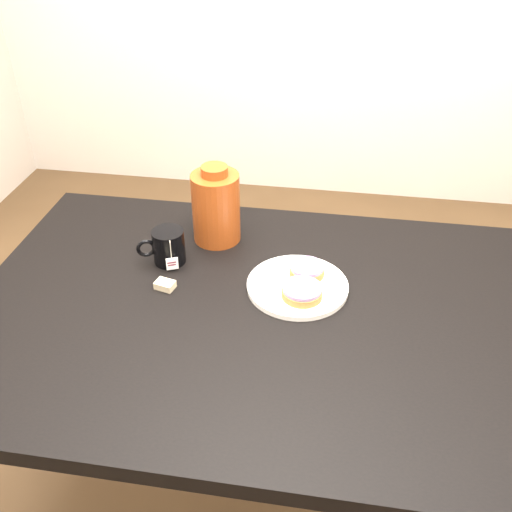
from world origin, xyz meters
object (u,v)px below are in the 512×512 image
object	(u,v)px
bagel_front	(302,292)
mug	(168,246)
plate	(298,285)
bagel_package	(216,206)
teabag_pouch	(165,285)
table	(270,336)
bagel_back	(307,270)

from	to	relation	value
bagel_front	mug	distance (m)	0.36
bagel_front	mug	world-z (taller)	mug
plate	bagel_package	bearing A→B (deg)	141.71
teabag_pouch	bagel_package	size ratio (longest dim) A/B	0.21
table	mug	size ratio (longest dim) A/B	10.83
teabag_pouch	bagel_package	xyz separation A→B (m)	(0.08, 0.23, 0.09)
table	bagel_back	bearing A→B (deg)	61.56
teabag_pouch	plate	bearing A→B (deg)	8.82
bagel_back	bagel_front	world-z (taller)	same
bagel_back	mug	distance (m)	0.35
bagel_back	bagel_front	bearing A→B (deg)	-92.47
plate	bagel_back	distance (m)	0.05
bagel_front	teabag_pouch	world-z (taller)	bagel_front
table	mug	bearing A→B (deg)	152.45
plate	bagel_front	world-z (taller)	bagel_front
plate	teabag_pouch	xyz separation A→B (m)	(-0.31, -0.05, -0.00)
bagel_back	mug	world-z (taller)	mug
table	bagel_package	bearing A→B (deg)	124.00
table	teabag_pouch	size ratio (longest dim) A/B	31.11
bagel_front	bagel_package	world-z (taller)	bagel_package
bagel_back	bagel_package	xyz separation A→B (m)	(-0.25, 0.14, 0.07)
bagel_package	table	bearing A→B (deg)	-56.00
plate	mug	size ratio (longest dim) A/B	1.87
plate	mug	world-z (taller)	mug
mug	teabag_pouch	bearing A→B (deg)	-103.07
table	teabag_pouch	world-z (taller)	teabag_pouch
bagel_front	bagel_back	bearing A→B (deg)	87.53
bagel_package	teabag_pouch	bearing A→B (deg)	-108.05
plate	teabag_pouch	distance (m)	0.32
bagel_front	plate	bearing A→B (deg)	107.86
plate	bagel_back	world-z (taller)	bagel_back
table	mug	world-z (taller)	mug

